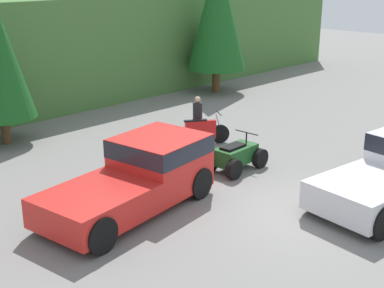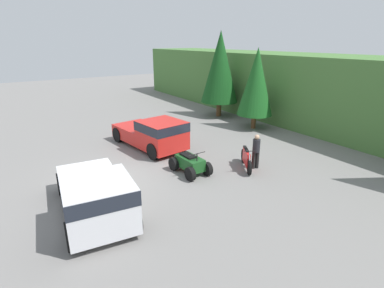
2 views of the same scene
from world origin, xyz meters
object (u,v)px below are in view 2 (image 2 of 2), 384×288
at_px(pickup_truck_red, 154,133).
at_px(pickup_truck_second, 95,194).
at_px(dirt_bike, 246,159).
at_px(rider_person, 256,150).
at_px(quad_atv, 190,164).

relative_size(pickup_truck_red, pickup_truck_second, 1.02).
relative_size(dirt_bike, rider_person, 1.12).
bearing_deg(pickup_truck_second, quad_atv, 113.47).
bearing_deg(pickup_truck_second, dirt_bike, 99.73).
relative_size(pickup_truck_second, quad_atv, 2.52).
height_order(pickup_truck_second, dirt_bike, pickup_truck_second).
xyz_separation_m(dirt_bike, rider_person, (0.24, 0.38, 0.45)).
distance_m(pickup_truck_red, pickup_truck_second, 7.33).
bearing_deg(quad_atv, pickup_truck_red, 176.90).
bearing_deg(rider_person, dirt_bike, -103.03).
bearing_deg(dirt_bike, pickup_truck_red, -121.28).
bearing_deg(dirt_bike, quad_atv, -80.39).
xyz_separation_m(quad_atv, rider_person, (1.30, 2.99, 0.48)).
bearing_deg(quad_atv, dirt_bike, 65.52).
xyz_separation_m(pickup_truck_second, dirt_bike, (-0.40, 7.47, -0.47)).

